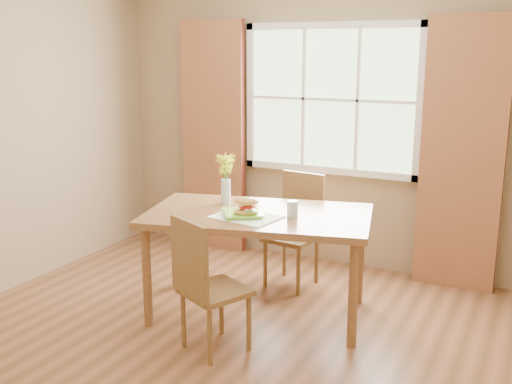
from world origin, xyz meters
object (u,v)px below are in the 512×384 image
object	(u,v)px
chair_far	(296,224)
croissant_sandwich	(246,206)
dining_table	(258,223)
water_glass	(292,209)
flower_vase	(226,173)
chair_near	(205,280)

from	to	relation	value
chair_far	croissant_sandwich	bearing A→B (deg)	-84.96
chair_far	dining_table	bearing A→B (deg)	-84.32
water_glass	chair_far	bearing A→B (deg)	110.37
chair_far	flower_vase	xyz separation A→B (m)	(-0.35, -0.57, 0.51)
chair_far	flower_vase	size ratio (longest dim) A/B	2.44
chair_far	flower_vase	world-z (taller)	flower_vase
flower_vase	croissant_sandwich	bearing A→B (deg)	-41.65
chair_near	water_glass	bearing A→B (deg)	91.09
water_glass	flower_vase	world-z (taller)	flower_vase
flower_vase	chair_near	bearing A→B (deg)	-69.59
dining_table	croissant_sandwich	world-z (taller)	croissant_sandwich
dining_table	croissant_sandwich	bearing A→B (deg)	-108.03
water_glass	flower_vase	distance (m)	0.65
dining_table	water_glass	world-z (taller)	water_glass
croissant_sandwich	flower_vase	bearing A→B (deg)	113.02
chair_far	water_glass	xyz separation A→B (m)	(0.26, -0.70, 0.33)
chair_near	croissant_sandwich	distance (m)	0.65
croissant_sandwich	dining_table	bearing A→B (deg)	60.45
water_glass	flower_vase	xyz separation A→B (m)	(-0.61, 0.13, 0.18)
dining_table	chair_near	distance (m)	0.72
water_glass	flower_vase	bearing A→B (deg)	167.55
dining_table	chair_near	bearing A→B (deg)	-106.55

